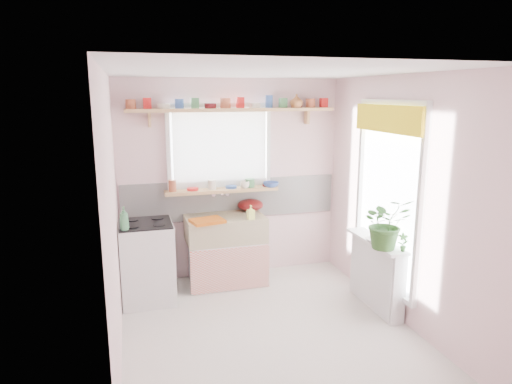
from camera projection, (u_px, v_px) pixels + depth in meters
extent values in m
plane|color=silver|center=(268.00, 331.00, 4.53)|extent=(3.20, 3.20, 0.00)
plane|color=white|center=(270.00, 71.00, 4.00)|extent=(3.20, 3.20, 0.00)
plane|color=beige|center=(231.00, 179.00, 5.77)|extent=(2.80, 0.00, 2.80)
plane|color=beige|center=(348.00, 272.00, 2.76)|extent=(2.80, 0.00, 2.80)
plane|color=beige|center=(113.00, 220.00, 3.89)|extent=(0.00, 3.20, 3.20)
plane|color=beige|center=(400.00, 200.00, 4.64)|extent=(0.00, 3.20, 3.20)
cube|color=white|center=(232.00, 199.00, 5.81)|extent=(2.74, 0.03, 0.50)
cube|color=pink|center=(232.00, 214.00, 5.85)|extent=(2.74, 0.02, 0.12)
cube|color=white|center=(219.00, 148.00, 5.64)|extent=(1.20, 0.01, 1.00)
cube|color=white|center=(220.00, 149.00, 5.58)|extent=(1.15, 0.02, 0.95)
cube|color=white|center=(389.00, 196.00, 4.82)|extent=(0.01, 1.10, 1.90)
cube|color=yellow|center=(387.00, 119.00, 4.63)|extent=(0.03, 1.20, 0.28)
cube|color=white|center=(226.00, 261.00, 5.65)|extent=(0.85, 0.55, 0.55)
cube|color=#E65843|center=(231.00, 269.00, 5.39)|extent=(0.95, 0.02, 0.53)
cube|color=#BDB08A|center=(225.00, 228.00, 5.56)|extent=(0.95, 0.55, 0.30)
cylinder|color=silver|center=(221.00, 192.00, 5.71)|extent=(0.03, 0.22, 0.03)
cube|color=white|center=(148.00, 262.00, 5.13)|extent=(0.58, 0.58, 0.90)
cube|color=black|center=(145.00, 224.00, 5.03)|extent=(0.56, 0.56, 0.02)
cylinder|color=black|center=(133.00, 227.00, 4.86)|extent=(0.14, 0.14, 0.01)
cylinder|color=black|center=(159.00, 225.00, 4.93)|extent=(0.14, 0.14, 0.01)
cylinder|color=black|center=(132.00, 220.00, 5.12)|extent=(0.14, 0.14, 0.01)
cylinder|color=black|center=(157.00, 218.00, 5.20)|extent=(0.14, 0.14, 0.01)
cube|color=white|center=(376.00, 274.00, 4.98)|extent=(0.15, 0.90, 0.75)
cube|color=white|center=(376.00, 241.00, 4.89)|extent=(0.22, 0.95, 0.03)
cube|color=tan|center=(222.00, 190.00, 5.64)|extent=(1.40, 0.22, 0.04)
cube|color=tan|center=(233.00, 110.00, 5.46)|extent=(2.52, 0.24, 0.04)
cylinder|color=#A55133|center=(131.00, 104.00, 5.13)|extent=(0.11, 0.11, 0.12)
cylinder|color=red|center=(147.00, 104.00, 5.18)|extent=(0.11, 0.11, 0.12)
cylinder|color=silver|center=(164.00, 106.00, 5.24)|extent=(0.11, 0.11, 0.06)
cylinder|color=#3359A5|center=(179.00, 103.00, 5.28)|extent=(0.11, 0.11, 0.12)
cylinder|color=#3F7F4C|center=(195.00, 103.00, 5.33)|extent=(0.11, 0.11, 0.12)
cylinder|color=#590F14|center=(210.00, 106.00, 5.38)|extent=(0.11, 0.11, 0.06)
cylinder|color=#A55133|center=(225.00, 103.00, 5.42)|extent=(0.11, 0.11, 0.12)
cylinder|color=red|center=(240.00, 103.00, 5.47)|extent=(0.11, 0.11, 0.12)
cylinder|color=silver|center=(255.00, 105.00, 5.53)|extent=(0.11, 0.11, 0.06)
cylinder|color=#3359A5|center=(269.00, 103.00, 5.57)|extent=(0.11, 0.11, 0.12)
cylinder|color=#3F7F4C|center=(283.00, 103.00, 5.62)|extent=(0.11, 0.11, 0.12)
cylinder|color=#590F14|center=(297.00, 105.00, 5.67)|extent=(0.11, 0.11, 0.06)
cylinder|color=#A55133|center=(310.00, 103.00, 5.71)|extent=(0.11, 0.11, 0.12)
cylinder|color=red|center=(324.00, 103.00, 5.76)|extent=(0.11, 0.11, 0.12)
cylinder|color=#A55133|center=(171.00, 187.00, 5.46)|extent=(0.11, 0.11, 0.12)
cylinder|color=red|center=(191.00, 186.00, 5.52)|extent=(0.11, 0.11, 0.12)
cylinder|color=silver|center=(212.00, 187.00, 5.60)|extent=(0.11, 0.11, 0.06)
cylinder|color=#3359A5|center=(231.00, 183.00, 5.66)|extent=(0.11, 0.11, 0.12)
cylinder|color=#3F7F4C|center=(251.00, 182.00, 5.72)|extent=(0.11, 0.11, 0.12)
cylinder|color=#590F14|center=(269.00, 184.00, 5.79)|extent=(0.11, 0.11, 0.06)
cube|color=#D26012|center=(207.00, 221.00, 5.27)|extent=(0.42, 0.35, 0.04)
ellipsoid|color=#5D1010|center=(251.00, 205.00, 5.80)|extent=(0.42, 0.42, 0.15)
imported|color=#305E25|center=(386.00, 223.00, 4.56)|extent=(0.53, 0.47, 0.53)
imported|color=white|center=(380.00, 242.00, 4.71)|extent=(0.32, 0.32, 0.07)
imported|color=#2E5D25|center=(403.00, 242.00, 4.51)|extent=(0.12, 0.09, 0.19)
imported|color=#ECF96E|center=(251.00, 212.00, 5.40)|extent=(0.09, 0.09, 0.17)
imported|color=white|center=(245.00, 185.00, 5.64)|extent=(0.13, 0.13, 0.09)
imported|color=#3252A3|center=(271.00, 184.00, 5.74)|extent=(0.20, 0.20, 0.06)
imported|color=#A56432|center=(296.00, 101.00, 5.60)|extent=(0.17, 0.17, 0.16)
imported|color=#448957|center=(124.00, 218.00, 4.74)|extent=(0.10, 0.10, 0.25)
sphere|color=#D55611|center=(381.00, 237.00, 4.70)|extent=(0.08, 0.08, 0.08)
sphere|color=#D55611|center=(384.00, 235.00, 4.74)|extent=(0.08, 0.08, 0.08)
sphere|color=#D55611|center=(375.00, 237.00, 4.70)|extent=(0.08, 0.08, 0.08)
cylinder|color=yellow|center=(385.00, 237.00, 4.65)|extent=(0.18, 0.04, 0.10)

